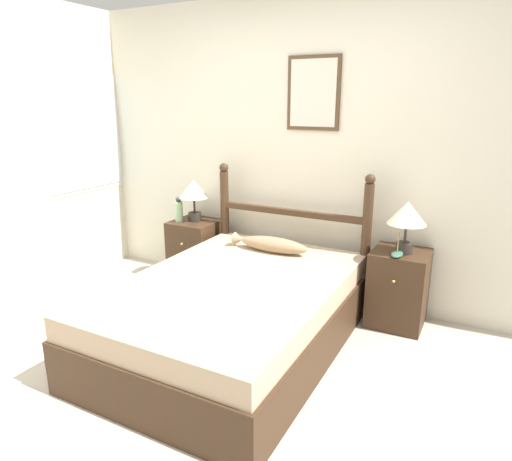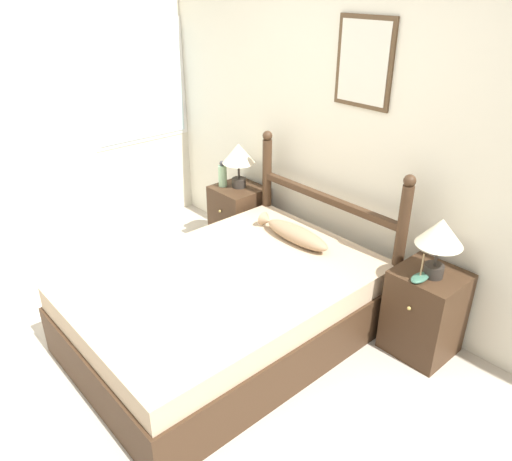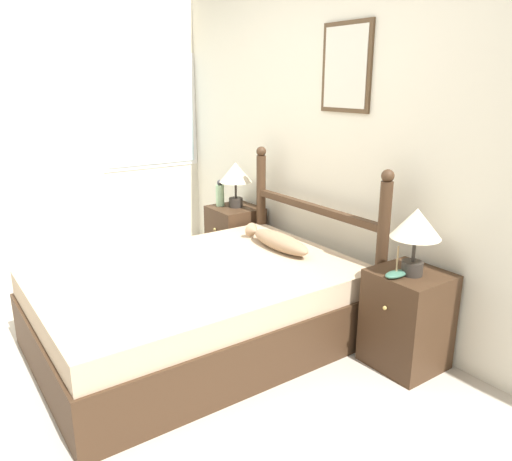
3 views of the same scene
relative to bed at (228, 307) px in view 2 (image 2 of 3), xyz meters
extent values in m
plane|color=#B7AD9E|center=(0.05, -0.57, -0.25)|extent=(16.00, 16.00, 0.00)
cube|color=beige|center=(0.05, 1.16, 1.02)|extent=(6.40, 0.06, 2.55)
cube|color=#4C3823|center=(0.12, 1.12, 1.51)|extent=(0.45, 0.02, 0.59)
cube|color=beige|center=(0.12, 1.10, 1.51)|extent=(0.39, 0.01, 0.53)
cube|color=beige|center=(-2.08, -0.57, 1.02)|extent=(0.06, 6.40, 2.55)
cube|color=white|center=(-2.05, 0.62, 1.13)|extent=(0.01, 1.01, 1.11)
cube|color=silver|center=(-2.04, 0.62, 1.13)|extent=(0.01, 0.93, 1.03)
cube|color=#3D2819|center=(0.00, 0.00, -0.08)|extent=(1.40, 2.02, 0.35)
cube|color=tan|center=(0.00, 0.00, 0.18)|extent=(1.36, 1.98, 0.16)
cylinder|color=#3D2819|center=(-0.66, 0.97, 0.29)|extent=(0.08, 0.08, 1.09)
sphere|color=#3D2819|center=(-0.66, 0.97, 0.87)|extent=(0.08, 0.08, 0.08)
cylinder|color=#3D2819|center=(0.66, 0.97, 0.29)|extent=(0.08, 0.08, 1.09)
sphere|color=#3D2819|center=(0.66, 0.97, 0.87)|extent=(0.08, 0.08, 0.08)
cube|color=#3D2819|center=(0.00, 0.97, 0.53)|extent=(1.33, 0.05, 0.05)
cube|color=#3D2819|center=(-0.96, 0.90, 0.05)|extent=(0.42, 0.40, 0.60)
sphere|color=tan|center=(-0.96, 0.68, 0.18)|extent=(0.02, 0.02, 0.02)
cube|color=#3D2819|center=(0.96, 0.90, 0.05)|extent=(0.42, 0.40, 0.60)
sphere|color=tan|center=(0.96, 0.68, 0.18)|extent=(0.02, 0.02, 0.02)
cylinder|color=#2D2823|center=(-0.96, 0.91, 0.39)|extent=(0.12, 0.12, 0.08)
cylinder|color=#2D2823|center=(-0.96, 0.91, 0.50)|extent=(0.02, 0.02, 0.14)
cone|color=beige|center=(-0.96, 0.91, 0.66)|extent=(0.28, 0.28, 0.17)
cylinder|color=#2D2823|center=(0.98, 0.87, 0.39)|extent=(0.12, 0.12, 0.08)
cylinder|color=#2D2823|center=(0.98, 0.87, 0.50)|extent=(0.02, 0.02, 0.14)
cone|color=beige|center=(0.98, 0.87, 0.66)|extent=(0.28, 0.28, 0.17)
cylinder|color=#99C699|center=(-1.07, 0.82, 0.45)|extent=(0.07, 0.07, 0.19)
sphere|color=#333338|center=(-1.07, 0.82, 0.56)|extent=(0.05, 0.05, 0.05)
ellipsoid|color=#386651|center=(0.95, 0.77, 0.37)|extent=(0.08, 0.16, 0.04)
cylinder|color=#997F56|center=(0.95, 0.77, 0.46)|extent=(0.01, 0.01, 0.15)
ellipsoid|color=#997A5B|center=(-0.02, 0.68, 0.32)|extent=(0.59, 0.16, 0.12)
cone|color=#997A5B|center=(-0.35, 0.68, 0.32)|extent=(0.08, 0.11, 0.11)
camera|label=1|loc=(1.52, -2.52, 1.47)|focal=32.00mm
camera|label=2|loc=(2.22, -1.71, 2.02)|focal=35.00mm
camera|label=3|loc=(2.66, -1.41, 1.43)|focal=35.00mm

